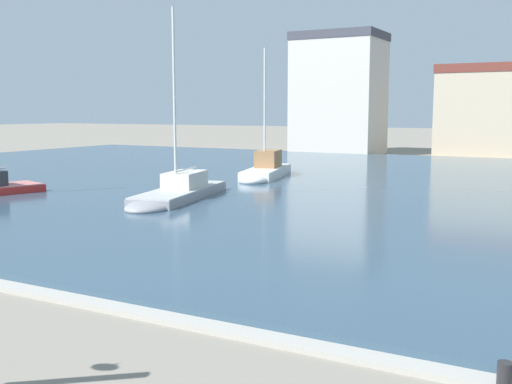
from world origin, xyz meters
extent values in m
cube|color=#334C60|center=(0.00, 31.95, 0.13)|extent=(85.96, 46.13, 0.26)
cube|color=#ADA89E|center=(0.00, 8.63, 0.06)|extent=(85.96, 0.50, 0.12)
cube|color=#939399|center=(-9.38, 22.10, 0.32)|extent=(3.54, 7.47, 0.64)
ellipsoid|color=#939399|center=(-8.64, 18.76, 0.32)|extent=(2.34, 2.86, 0.61)
cube|color=#B1B1B5|center=(-9.38, 22.10, 0.67)|extent=(3.47, 7.32, 0.06)
cube|color=silver|center=(-9.49, 22.63, 1.07)|extent=(1.94, 2.77, 0.75)
cylinder|color=silver|center=(-9.26, 21.57, 4.77)|extent=(0.12, 0.12, 8.27)
cylinder|color=silver|center=(-9.53, 22.80, 1.54)|extent=(0.62, 2.48, 0.08)
cube|color=white|center=(-10.15, 32.32, 0.37)|extent=(3.41, 6.82, 0.75)
ellipsoid|color=white|center=(-9.37, 29.30, 0.37)|extent=(2.17, 2.64, 0.71)
cube|color=silver|center=(-10.15, 32.32, 0.78)|extent=(3.34, 6.68, 0.06)
cube|color=#9E7047|center=(-10.27, 32.80, 1.33)|extent=(1.82, 2.55, 1.05)
cylinder|color=silver|center=(-10.02, 31.84, 4.40)|extent=(0.12, 0.12, 7.31)
cylinder|color=silver|center=(-10.31, 32.96, 1.65)|extent=(0.65, 2.25, 0.08)
cylinder|color=#232326|center=(6.41, 8.48, 0.25)|extent=(0.24, 0.24, 0.50)
cube|color=beige|center=(-14.90, 57.14, 5.57)|extent=(8.31, 6.35, 11.14)
cube|color=#42424C|center=(-14.90, 57.14, 11.54)|extent=(8.47, 6.47, 0.80)
cube|color=#C6B293|center=(-1.23, 59.06, 3.85)|extent=(8.33, 5.27, 7.71)
cube|color=brown|center=(-1.23, 59.06, 8.11)|extent=(8.50, 5.38, 0.80)
camera|label=1|loc=(7.31, -1.26, 4.36)|focal=42.95mm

